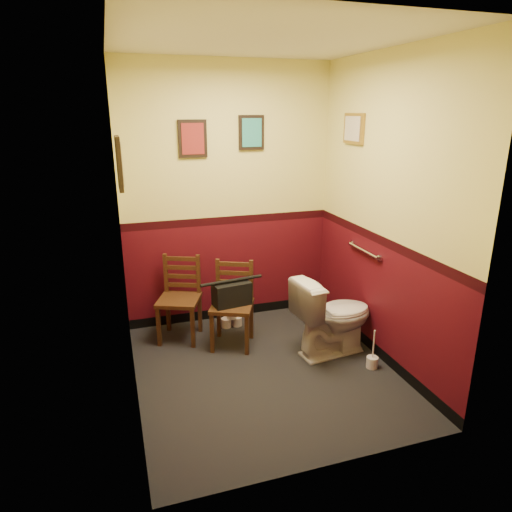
{
  "coord_description": "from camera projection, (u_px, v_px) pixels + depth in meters",
  "views": [
    {
      "loc": [
        -1.16,
        -3.36,
        2.21
      ],
      "look_at": [
        0.0,
        0.25,
        1.0
      ],
      "focal_mm": 32.0,
      "sensor_mm": 36.0,
      "label": 1
    }
  ],
  "objects": [
    {
      "name": "tp_stack",
      "position": [
        232.0,
        319.0,
        4.88
      ],
      "size": [
        0.23,
        0.12,
        0.2
      ],
      "color": "silver",
      "rests_on": "floor"
    },
    {
      "name": "chair_right",
      "position": [
        233.0,
        304.0,
        4.42
      ],
      "size": [
        0.51,
        0.51,
        0.83
      ],
      "rotation": [
        0.0,
        0.0,
        -0.43
      ],
      "color": "#4F2E17",
      "rests_on": "floor"
    },
    {
      "name": "wall_back",
      "position": [
        228.0,
        197.0,
        4.73
      ],
      "size": [
        2.2,
        0.0,
        2.7
      ],
      "primitive_type": "cube",
      "rotation": [
        1.57,
        0.0,
        0.0
      ],
      "color": "#480A13",
      "rests_on": "ground"
    },
    {
      "name": "chair_left",
      "position": [
        180.0,
        298.0,
        4.55
      ],
      "size": [
        0.51,
        0.51,
        0.84
      ],
      "rotation": [
        0.0,
        0.0,
        -0.4
      ],
      "color": "#4F2E17",
      "rests_on": "floor"
    },
    {
      "name": "ceiling",
      "position": [
        267.0,
        38.0,
        3.24
      ],
      "size": [
        2.2,
        2.4,
        0.0
      ],
      "primitive_type": "cube",
      "rotation": [
        3.14,
        0.0,
        0.0
      ],
      "color": "silver",
      "rests_on": "ground"
    },
    {
      "name": "wall_left",
      "position": [
        123.0,
        234.0,
        3.33
      ],
      "size": [
        0.0,
        2.4,
        2.7
      ],
      "primitive_type": "cube",
      "rotation": [
        1.57,
        0.0,
        1.57
      ],
      "color": "#480A13",
      "rests_on": "ground"
    },
    {
      "name": "grab_bar",
      "position": [
        364.0,
        251.0,
        4.31
      ],
      "size": [
        0.05,
        0.56,
        0.06
      ],
      "color": "silver",
      "rests_on": "wall_right"
    },
    {
      "name": "toilet",
      "position": [
        333.0,
        316.0,
        4.27
      ],
      "size": [
        0.81,
        0.52,
        0.75
      ],
      "primitive_type": "imported",
      "rotation": [
        0.0,
        0.0,
        1.69
      ],
      "color": "white",
      "rests_on": "floor"
    },
    {
      "name": "wall_right",
      "position": [
        385.0,
        214.0,
        3.97
      ],
      "size": [
        0.0,
        2.4,
        2.7
      ],
      "primitive_type": "cube",
      "rotation": [
        1.57,
        0.0,
        -1.57
      ],
      "color": "#480A13",
      "rests_on": "ground"
    },
    {
      "name": "framed_print_left",
      "position": [
        119.0,
        163.0,
        3.27
      ],
      "size": [
        0.04,
        0.3,
        0.38
      ],
      "color": "black",
      "rests_on": "wall_left"
    },
    {
      "name": "floor",
      "position": [
        265.0,
        371.0,
        4.06
      ],
      "size": [
        2.2,
        2.4,
        0.0
      ],
      "primitive_type": "cube",
      "color": "black",
      "rests_on": "ground"
    },
    {
      "name": "handbag",
      "position": [
        232.0,
        293.0,
        4.35
      ],
      "size": [
        0.38,
        0.22,
        0.26
      ],
      "rotation": [
        0.0,
        0.0,
        0.14
      ],
      "color": "black",
      "rests_on": "chair_right"
    },
    {
      "name": "framed_print_right",
      "position": [
        354.0,
        129.0,
        4.29
      ],
      "size": [
        0.04,
        0.34,
        0.28
      ],
      "color": "olive",
      "rests_on": "wall_right"
    },
    {
      "name": "toilet_brush",
      "position": [
        372.0,
        361.0,
        4.1
      ],
      "size": [
        0.1,
        0.1,
        0.37
      ],
      "color": "silver",
      "rests_on": "floor"
    },
    {
      "name": "framed_print_back_b",
      "position": [
        251.0,
        133.0,
        4.59
      ],
      "size": [
        0.26,
        0.04,
        0.34
      ],
      "color": "black",
      "rests_on": "wall_back"
    },
    {
      "name": "framed_print_back_a",
      "position": [
        193.0,
        139.0,
        4.43
      ],
      "size": [
        0.28,
        0.04,
        0.36
      ],
      "color": "black",
      "rests_on": "wall_back"
    },
    {
      "name": "wall_front",
      "position": [
        335.0,
        271.0,
        2.56
      ],
      "size": [
        2.2,
        0.0,
        2.7
      ],
      "primitive_type": "cube",
      "rotation": [
        -1.57,
        0.0,
        0.0
      ],
      "color": "#480A13",
      "rests_on": "ground"
    }
  ]
}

